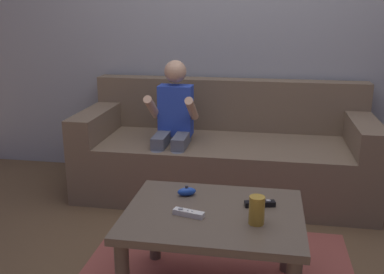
{
  "coord_description": "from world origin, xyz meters",
  "views": [
    {
      "loc": [
        0.22,
        -1.99,
        1.3
      ],
      "look_at": [
        -0.2,
        0.42,
        0.58
      ],
      "focal_mm": 41.3,
      "sensor_mm": 36.0,
      "label": 1
    }
  ],
  "objects_px": {
    "person_seated_on_couch": "(173,123)",
    "game_remote_white_near_edge": "(189,213)",
    "nunchuk_blue": "(187,192)",
    "game_remote_black_far_corner": "(260,204)",
    "couch": "(224,155)",
    "coffee_table": "(213,226)",
    "soda_can": "(257,210)"
  },
  "relations": [
    {
      "from": "person_seated_on_couch",
      "to": "nunchuk_blue",
      "type": "height_order",
      "value": "person_seated_on_couch"
    },
    {
      "from": "nunchuk_blue",
      "to": "soda_can",
      "type": "relative_size",
      "value": 0.82
    },
    {
      "from": "game_remote_white_near_edge",
      "to": "person_seated_on_couch",
      "type": "bearing_deg",
      "value": 105.39
    },
    {
      "from": "couch",
      "to": "game_remote_black_far_corner",
      "type": "height_order",
      "value": "couch"
    },
    {
      "from": "couch",
      "to": "coffee_table",
      "type": "relative_size",
      "value": 2.58
    },
    {
      "from": "game_remote_white_near_edge",
      "to": "soda_can",
      "type": "height_order",
      "value": "soda_can"
    },
    {
      "from": "coffee_table",
      "to": "nunchuk_blue",
      "type": "bearing_deg",
      "value": 134.5
    },
    {
      "from": "coffee_table",
      "to": "game_remote_white_near_edge",
      "type": "distance_m",
      "value": 0.14
    },
    {
      "from": "coffee_table",
      "to": "nunchuk_blue",
      "type": "distance_m",
      "value": 0.23
    },
    {
      "from": "nunchuk_blue",
      "to": "soda_can",
      "type": "height_order",
      "value": "soda_can"
    },
    {
      "from": "game_remote_white_near_edge",
      "to": "game_remote_black_far_corner",
      "type": "bearing_deg",
      "value": 26.5
    },
    {
      "from": "game_remote_white_near_edge",
      "to": "game_remote_black_far_corner",
      "type": "relative_size",
      "value": 1.0
    },
    {
      "from": "person_seated_on_couch",
      "to": "game_remote_white_near_edge",
      "type": "xyz_separation_m",
      "value": [
        0.31,
        -1.14,
        -0.11
      ]
    },
    {
      "from": "nunchuk_blue",
      "to": "soda_can",
      "type": "xyz_separation_m",
      "value": [
        0.34,
        -0.24,
        0.04
      ]
    },
    {
      "from": "couch",
      "to": "game_remote_black_far_corner",
      "type": "relative_size",
      "value": 14.11
    },
    {
      "from": "game_remote_white_near_edge",
      "to": "nunchuk_blue",
      "type": "relative_size",
      "value": 1.45
    },
    {
      "from": "person_seated_on_couch",
      "to": "coffee_table",
      "type": "distance_m",
      "value": 1.17
    },
    {
      "from": "person_seated_on_couch",
      "to": "nunchuk_blue",
      "type": "bearing_deg",
      "value": -73.98
    },
    {
      "from": "game_remote_black_far_corner",
      "to": "person_seated_on_couch",
      "type": "bearing_deg",
      "value": 122.09
    },
    {
      "from": "coffee_table",
      "to": "soda_can",
      "type": "height_order",
      "value": "soda_can"
    },
    {
      "from": "soda_can",
      "to": "game_remote_white_near_edge",
      "type": "bearing_deg",
      "value": 175.64
    },
    {
      "from": "game_remote_black_far_corner",
      "to": "soda_can",
      "type": "distance_m",
      "value": 0.18
    },
    {
      "from": "couch",
      "to": "coffee_table",
      "type": "height_order",
      "value": "couch"
    },
    {
      "from": "coffee_table",
      "to": "nunchuk_blue",
      "type": "relative_size",
      "value": 7.9
    },
    {
      "from": "couch",
      "to": "coffee_table",
      "type": "distance_m",
      "value": 1.26
    },
    {
      "from": "game_remote_black_far_corner",
      "to": "coffee_table",
      "type": "bearing_deg",
      "value": -155.42
    },
    {
      "from": "nunchuk_blue",
      "to": "game_remote_black_far_corner",
      "type": "distance_m",
      "value": 0.36
    },
    {
      "from": "game_remote_white_near_edge",
      "to": "nunchuk_blue",
      "type": "bearing_deg",
      "value": 102.65
    },
    {
      "from": "coffee_table",
      "to": "game_remote_black_far_corner",
      "type": "xyz_separation_m",
      "value": [
        0.2,
        0.09,
        0.08
      ]
    },
    {
      "from": "coffee_table",
      "to": "soda_can",
      "type": "bearing_deg",
      "value": -23.28
    },
    {
      "from": "person_seated_on_couch",
      "to": "game_remote_white_near_edge",
      "type": "height_order",
      "value": "person_seated_on_couch"
    },
    {
      "from": "person_seated_on_couch",
      "to": "game_remote_white_near_edge",
      "type": "bearing_deg",
      "value": -74.61
    }
  ]
}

